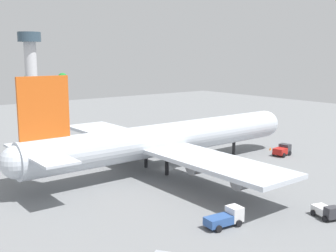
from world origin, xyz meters
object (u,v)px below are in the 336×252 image
object	(u,v)px
cargo_airplane	(167,139)
fuel_truck	(282,150)
pushback_tractor	(326,211)
safety_cone_nose	(270,149)
cargo_loader	(226,218)
control_tower	(30,57)

from	to	relation	value
cargo_airplane	fuel_truck	world-z (taller)	cargo_airplane
pushback_tractor	safety_cone_nose	size ratio (longest dim) A/B	5.70
cargo_loader	pushback_tractor	size ratio (longest dim) A/B	1.34
cargo_loader	control_tower	xyz separation A→B (m)	(40.50, 180.66, 19.56)
cargo_loader	fuel_truck	distance (m)	42.01
cargo_airplane	pushback_tractor	xyz separation A→B (m)	(1.97, -32.77, -4.85)
pushback_tractor	control_tower	distance (m)	190.22
cargo_loader	cargo_airplane	bearing A→B (deg)	67.87
cargo_loader	fuel_truck	world-z (taller)	fuel_truck
fuel_truck	control_tower	distance (m)	162.67
fuel_truck	cargo_airplane	bearing A→B (deg)	165.07
cargo_airplane	pushback_tractor	bearing A→B (deg)	-86.56
pushback_tractor	safety_cone_nose	bearing A→B (deg)	48.77
cargo_loader	pushback_tractor	world-z (taller)	cargo_loader
cargo_airplane	cargo_loader	bearing A→B (deg)	-112.13
safety_cone_nose	control_tower	xyz separation A→B (m)	(1.00, 156.51, 20.34)
cargo_airplane	fuel_truck	xyz separation A→B (m)	(26.67, -7.11, -4.59)
cargo_airplane	fuel_truck	size ratio (longest dim) A/B	13.71
cargo_airplane	cargo_loader	size ratio (longest dim) A/B	11.63
pushback_tractor	control_tower	bearing A→B (deg)	81.54
safety_cone_nose	control_tower	bearing A→B (deg)	89.63
cargo_airplane	cargo_loader	world-z (taller)	cargo_airplane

